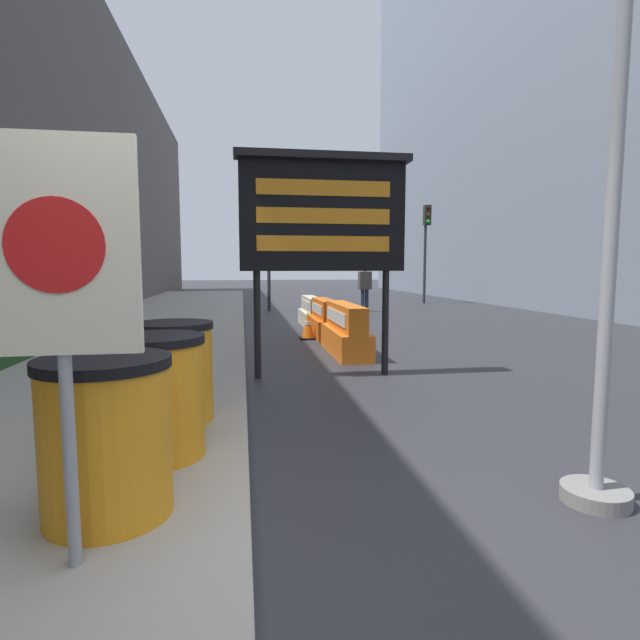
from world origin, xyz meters
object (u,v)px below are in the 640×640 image
Objects in this scene: barrel_drum_foreground at (107,437)px; jersey_barrier_cream at (311,313)px; traffic_light_near_curb at (269,239)px; pedestrian_worker at (365,284)px; barrel_drum_back at (174,371)px; warning_sign at (58,273)px; message_board at (323,215)px; traffic_light_far_side at (426,233)px; jersey_barrier_orange_far at (324,320)px; traffic_cone_near at (308,326)px; barrel_drum_middle at (156,396)px; jersey_barrier_orange_near at (345,332)px.

barrel_drum_foreground reaches higher than jersey_barrier_cream.
traffic_light_near_curb reaches higher than pedestrian_worker.
barrel_drum_back is 2.45m from warning_sign.
message_board is 0.74× the size of traffic_light_far_side.
pedestrian_worker is (4.91, 12.50, 0.35)m from barrel_drum_back.
message_board reaches higher than warning_sign.
warning_sign is 1.13× the size of jersey_barrier_orange_far.
traffic_light_near_curb is 3.77m from pedestrian_worker.
warning_sign is at bearing -114.03° from pedestrian_worker.
traffic_light_near_curb is (-0.45, 7.24, 2.25)m from traffic_cone_near.
jersey_barrier_cream is at bearing 75.37° from barrel_drum_middle.
warning_sign is at bearing -104.81° from traffic_cone_near.
traffic_light_far_side reaches higher than jersey_barrier_cream.
barrel_drum_back is 3.39m from message_board.
traffic_light_far_side reaches higher than pedestrian_worker.
traffic_cone_near is at bearing -137.68° from jersey_barrier_orange_far.
message_board reaches higher than barrel_drum_middle.
barrel_drum_foreground is 1.00× the size of barrel_drum_back.
traffic_light_far_side is (6.94, 2.88, 0.49)m from traffic_light_near_curb.
traffic_cone_near is (2.05, 6.96, -0.32)m from barrel_drum_middle.
pedestrian_worker is (4.92, 13.38, 0.35)m from barrel_drum_middle.
barrel_drum_back is (0.13, 1.76, 0.00)m from barrel_drum_foreground.
barrel_drum_foreground and barrel_drum_middle have the same top height.
traffic_light_far_side is (6.06, 7.57, 2.70)m from jersey_barrier_cream.
barrel_drum_middle is 0.22× the size of traffic_light_far_side.
traffic_light_far_side reaches higher than barrel_drum_middle.
pedestrian_worker is (3.14, 10.13, -1.32)m from message_board.
traffic_light_far_side is at bearing 63.42° from barrel_drum_middle.
barrel_drum_foreground is at bearing -114.69° from message_board.
barrel_drum_foreground reaches higher than traffic_cone_near.
barrel_drum_foreground is at bearing -94.33° from barrel_drum_back.
pedestrian_worker reaches higher than traffic_cone_near.
barrel_drum_middle is 0.43× the size of jersey_barrier_orange_near.
traffic_light_near_curb is (-0.88, 4.69, 2.21)m from jersey_barrier_cream.
warning_sign reaches higher than barrel_drum_middle.
warning_sign is 8.72m from traffic_cone_near.
jersey_barrier_orange_near reaches higher than jersey_barrier_cream.
jersey_barrier_orange_near is at bearing -116.72° from traffic_light_far_side.
traffic_light_near_curb is at bearing 100.60° from jersey_barrier_cream.
barrel_drum_foreground is at bearing -104.07° from jersey_barrier_cream.
warning_sign is 15.71m from traffic_light_near_curb.
jersey_barrier_orange_near is at bearing -90.00° from jersey_barrier_cream.
jersey_barrier_orange_far is 0.42× the size of traffic_light_far_side.
jersey_barrier_cream is at bearing 80.42° from traffic_cone_near.
jersey_barrier_orange_far is at bearing -82.69° from traffic_light_near_curb.
barrel_drum_foreground is at bearing -115.76° from traffic_light_far_side.
message_board is (1.90, 4.13, 1.67)m from barrel_drum_foreground.
traffic_light_far_side reaches higher than barrel_drum_foreground.
jersey_barrier_cream is 0.46× the size of traffic_light_far_side.
barrel_drum_foreground is 8.14m from traffic_cone_near.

